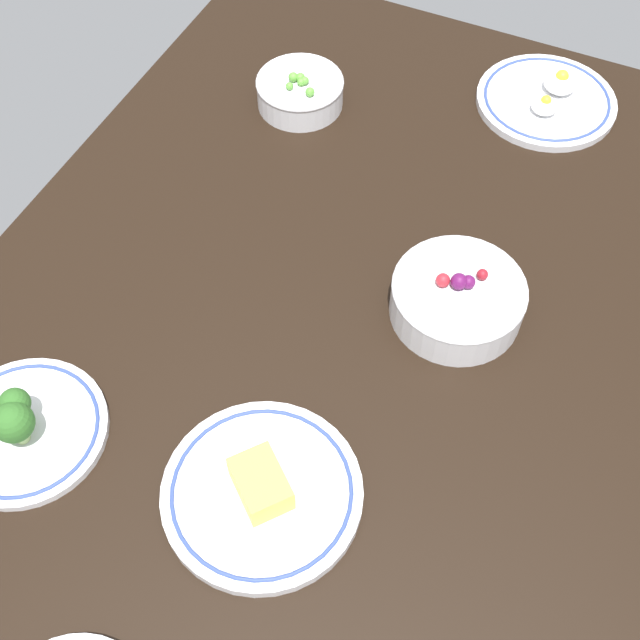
% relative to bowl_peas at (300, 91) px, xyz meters
% --- Properties ---
extents(dining_table, '(1.39, 0.95, 0.04)m').
position_rel_bowl_peas_xyz_m(dining_table, '(-0.38, -0.21, -0.05)').
color(dining_table, black).
rests_on(dining_table, ground).
extents(bowl_peas, '(0.14, 0.14, 0.06)m').
position_rel_bowl_peas_xyz_m(bowl_peas, '(0.00, 0.00, 0.00)').
color(bowl_peas, silver).
rests_on(bowl_peas, dining_table).
extents(plate_eggs, '(0.22, 0.22, 0.05)m').
position_rel_bowl_peas_xyz_m(plate_eggs, '(0.16, -0.36, -0.02)').
color(plate_eggs, silver).
rests_on(plate_eggs, dining_table).
extents(plate_cheese, '(0.23, 0.23, 0.05)m').
position_rel_bowl_peas_xyz_m(plate_cheese, '(-0.62, -0.25, -0.01)').
color(plate_cheese, silver).
rests_on(plate_cheese, dining_table).
extents(bowl_berries, '(0.17, 0.17, 0.07)m').
position_rel_bowl_peas_xyz_m(bowl_berries, '(-0.28, -0.36, 0.00)').
color(bowl_berries, silver).
rests_on(bowl_berries, dining_table).
extents(plate_broccoli, '(0.20, 0.20, 0.08)m').
position_rel_bowl_peas_xyz_m(plate_broccoli, '(-0.67, 0.05, -0.01)').
color(plate_broccoli, silver).
rests_on(plate_broccoli, dining_table).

